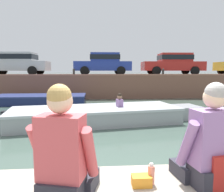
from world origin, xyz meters
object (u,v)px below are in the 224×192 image
Objects in this scene: mooring_bollard_mid at (74,72)px; mooring_bollard_east at (163,72)px; boat_moored_west_navy at (36,99)px; motorboat_passing at (104,115)px; backpack_on_ledge at (221,171)px; car_centre_red at (173,63)px; person_seated_left at (64,156)px; car_left_inner_blue at (103,63)px; bottle_drink at (151,175)px; person_seated_right at (209,146)px; car_leftmost_silver at (17,63)px.

mooring_bollard_east is at bearing 0.00° from mooring_bollard_mid.
motorboat_passing is at bearing -52.54° from boat_moored_west_navy.
backpack_on_ledge is at bearing -78.56° from mooring_bollard_mid.
boat_moored_west_navy is at bearing -160.97° from car_centre_red.
car_centre_red is 10.72× the size of backpack_on_ledge.
person_seated_left is 1.40m from backpack_on_ledge.
boat_moored_west_navy is at bearing 106.12° from person_seated_left.
mooring_bollard_east is (3.99, -1.12, -0.61)m from car_left_inner_blue.
boat_moored_west_navy is at bearing 110.15° from bottle_drink.
car_centre_red reaches higher than person_seated_right.
motorboat_passing is 9.92m from car_leftmost_silver.
car_centre_red reaches higher than motorboat_passing.
mooring_bollard_mid is 12.88m from person_seated_right.
motorboat_passing is 9.72m from car_centre_red.
boat_moored_west_navy is 6.19× the size of person_seated_left.
person_seated_right is (0.51, -13.75, -1.22)m from car_left_inner_blue.
mooring_bollard_east is 13.11m from person_seated_right.
backpack_on_ledge is at bearing -64.73° from car_leftmost_silver.
car_centre_red reaches higher than bottle_drink.
bottle_drink is at bearing -81.14° from mooring_bollard_mid.
car_left_inner_blue reaches higher than backpack_on_ledge.
bottle_drink is (-0.53, 0.04, -0.28)m from person_seated_right.
car_leftmost_silver reaches higher than motorboat_passing.
motorboat_passing is 7.47× the size of person_seated_right.
person_seated_left is (1.18, -12.76, -0.61)m from mooring_bollard_mid.
backpack_on_ledge is at bearing -81.87° from motorboat_passing.
backpack_on_ledge is (-3.39, -12.71, -0.82)m from mooring_bollard_east.
car_left_inner_blue is at bearing 164.29° from mooring_bollard_east.
boat_moored_west_navy is 13.41× the size of mooring_bollard_east.
car_centre_red reaches higher than mooring_bollard_east.
mooring_bollard_mid reaches higher than bottle_drink.
person_seated_right is at bearing 135.72° from backpack_on_ledge.
motorboat_passing is 6.06m from backpack_on_ledge.
boat_moored_west_navy is at bearing 112.77° from backpack_on_ledge.
person_seated_left is at bearing -69.69° from car_leftmost_silver.
car_left_inner_blue reaches higher than mooring_bollard_east.
boat_moored_west_navy is 1.36× the size of car_leftmost_silver.
car_leftmost_silver reaches higher than backpack_on_ledge.
car_leftmost_silver is 1.00× the size of car_centre_red.
car_centre_red is 9.83× the size of mooring_bollard_east.
car_centre_red is 14.53m from person_seated_right.
mooring_bollard_mid is 5.96m from mooring_bollard_east.
car_leftmost_silver is 15.23m from person_seated_right.
backpack_on_ledge is at bearing -11.13° from bottle_drink.
motorboat_passing is at bearing 98.13° from backpack_on_ledge.
car_left_inner_blue is 19.37× the size of bottle_drink.
person_seated_right reaches higher than backpack_on_ledge.
bottle_drink is at bearing -107.64° from mooring_bollard_east.
backpack_on_ledge is (2.57, -12.71, -0.82)m from mooring_bollard_mid.
car_leftmost_silver reaches higher than mooring_bollard_east.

